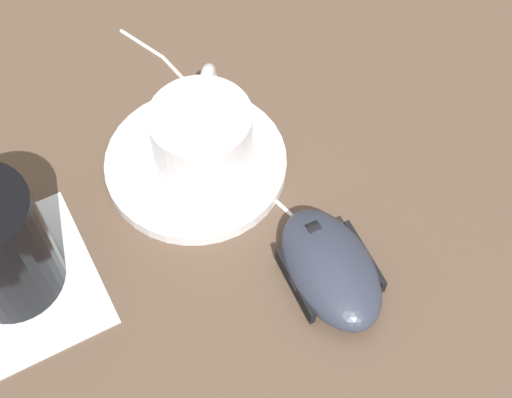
# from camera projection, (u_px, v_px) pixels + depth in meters

# --- Properties ---
(ground_plane) EXTENTS (3.00, 3.00, 0.00)m
(ground_plane) POSITION_uv_depth(u_px,v_px,m) (141.00, 245.00, 0.51)
(ground_plane) COLOR brown
(saucer) EXTENTS (0.14, 0.14, 0.01)m
(saucer) POSITION_uv_depth(u_px,v_px,m) (193.00, 164.00, 0.54)
(saucer) COLOR white
(saucer) RESTS_ON ground
(coffee_cup) EXTENTS (0.10, 0.07, 0.06)m
(coffee_cup) POSITION_uv_depth(u_px,v_px,m) (199.00, 138.00, 0.52)
(coffee_cup) COLOR white
(coffee_cup) RESTS_ON saucer
(computer_mouse) EXTENTS (0.10, 0.07, 0.03)m
(computer_mouse) POSITION_uv_depth(u_px,v_px,m) (327.00, 269.00, 0.49)
(computer_mouse) COLOR #2D3342
(computer_mouse) RESTS_ON ground
(mouse_cable) EXTENTS (0.23, 0.08, 0.00)m
(mouse_cable) POSITION_uv_depth(u_px,v_px,m) (205.00, 112.00, 0.58)
(mouse_cable) COLOR white
(mouse_cable) RESTS_ON ground
(napkin_under_glass) EXTENTS (0.14, 0.14, 0.00)m
(napkin_under_glass) POSITION_uv_depth(u_px,v_px,m) (5.00, 290.00, 0.49)
(napkin_under_glass) COLOR white
(napkin_under_glass) RESTS_ON ground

